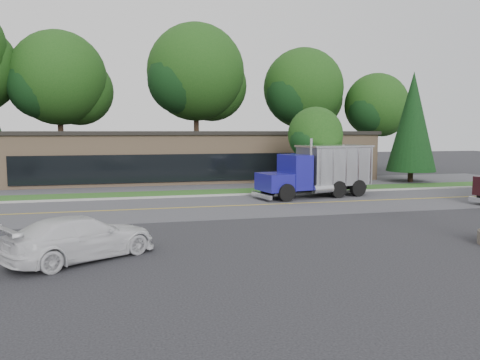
{
  "coord_description": "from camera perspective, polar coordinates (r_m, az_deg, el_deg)",
  "views": [
    {
      "loc": [
        -3.42,
        -17.11,
        4.35
      ],
      "look_at": [
        2.23,
        6.31,
        1.8
      ],
      "focal_mm": 35.0,
      "sensor_mm": 36.0,
      "label": 1
    }
  ],
  "objects": [
    {
      "name": "ground",
      "position": [
        17.98,
        -2.21,
        -7.96
      ],
      "size": [
        140.0,
        140.0,
        0.0
      ],
      "primitive_type": "plane",
      "color": "#36363C",
      "rests_on": "ground"
    },
    {
      "name": "road",
      "position": [
        26.69,
        -6.03,
        -3.37
      ],
      "size": [
        60.0,
        8.0,
        0.02
      ],
      "primitive_type": "cube",
      "color": "#5A5A5F",
      "rests_on": "ground"
    },
    {
      "name": "center_line",
      "position": [
        26.69,
        -6.03,
        -3.37
      ],
      "size": [
        60.0,
        0.12,
        0.01
      ],
      "primitive_type": "cube",
      "color": "gold",
      "rests_on": "ground"
    },
    {
      "name": "curb",
      "position": [
        30.81,
        -7.06,
        -2.12
      ],
      "size": [
        60.0,
        0.3,
        0.12
      ],
      "primitive_type": "cube",
      "color": "#9E9E99",
      "rests_on": "ground"
    },
    {
      "name": "grass_verge",
      "position": [
        32.58,
        -7.42,
        -1.68
      ],
      "size": [
        60.0,
        3.4,
        0.03
      ],
      "primitive_type": "cube",
      "color": "#24511B",
      "rests_on": "ground"
    },
    {
      "name": "far_parking",
      "position": [
        37.52,
        -8.25,
        -0.68
      ],
      "size": [
        60.0,
        7.0,
        0.02
      ],
      "primitive_type": "cube",
      "color": "#5A5A5F",
      "rests_on": "ground"
    },
    {
      "name": "strip_mall",
      "position": [
        43.51,
        -6.4,
        2.91
      ],
      "size": [
        32.0,
        12.0,
        4.0
      ],
      "primitive_type": "cube",
      "color": "#9B7C5F",
      "rests_on": "ground"
    },
    {
      "name": "tree_far_b",
      "position": [
        51.85,
        -21.03,
        11.01
      ],
      "size": [
        10.1,
        9.51,
        14.41
      ],
      "color": "#382619",
      "rests_on": "ground"
    },
    {
      "name": "tree_far_c",
      "position": [
        52.12,
        -5.23,
        12.38
      ],
      "size": [
        11.12,
        10.46,
        15.86
      ],
      "color": "#382619",
      "rests_on": "ground"
    },
    {
      "name": "tree_far_d",
      "position": [
        54.07,
        7.82,
        10.55
      ],
      "size": [
        9.5,
        8.94,
        13.56
      ],
      "color": "#382619",
      "rests_on": "ground"
    },
    {
      "name": "tree_far_e",
      "position": [
        55.57,
        16.33,
        8.4
      ],
      "size": [
        7.55,
        7.11,
        10.77
      ],
      "color": "#382619",
      "rests_on": "ground"
    },
    {
      "name": "evergreen_right",
      "position": [
        42.21,
        20.28,
        6.68
      ],
      "size": [
        4.08,
        4.08,
        9.27
      ],
      "color": "#382619",
      "rests_on": "ground"
    },
    {
      "name": "tree_verge",
      "position": [
        34.87,
        9.22,
        5.18
      ],
      "size": [
        4.27,
        4.01,
        6.08
      ],
      "color": "#382619",
      "rests_on": "ground"
    },
    {
      "name": "dump_truck_blue",
      "position": [
        31.32,
        9.79,
        1.29
      ],
      "size": [
        8.0,
        4.01,
        3.36
      ],
      "rotation": [
        0.0,
        0.0,
        3.34
      ],
      "color": "black",
      "rests_on": "ground"
    },
    {
      "name": "rally_car",
      "position": [
        16.82,
        -18.75,
        -6.66
      ],
      "size": [
        5.44,
        4.51,
        1.49
      ],
      "primitive_type": "imported",
      "rotation": [
        0.0,
        0.0,
        2.14
      ],
      "color": "silver",
      "rests_on": "ground"
    }
  ]
}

